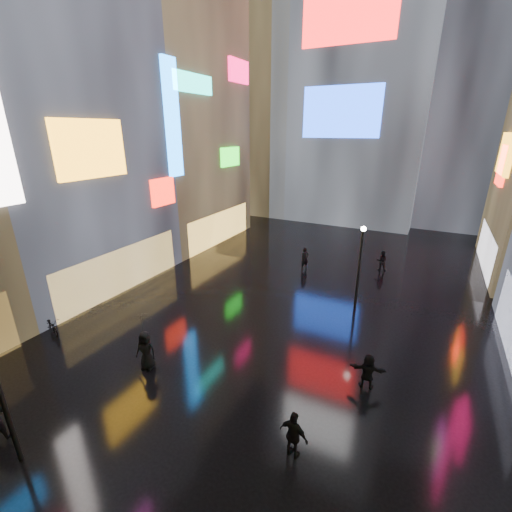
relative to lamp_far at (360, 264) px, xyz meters
The scene contains 14 objects.
ground 4.74m from the lamp_far, 157.65° to the left, with size 140.00×140.00×0.00m, color black.
building_left_mid 21.89m from the lamp_far, 166.72° to the right, with size 10.28×12.70×24.00m.
building_left_far 22.28m from the lamp_far, 159.10° to the left, with size 10.28×12.00×22.00m.
tower_main 31.82m from the lamp_far, 104.23° to the left, with size 16.00×14.20×42.00m.
tower_flank_right 31.30m from the lamp_far, 78.53° to the left, with size 12.00×12.00×34.00m, color black.
tower_flank_left 30.88m from the lamp_far, 126.68° to the left, with size 10.00×10.00×26.00m, color black.
lamp_far is the anchor object (origin of this frame).
pedestrian_3 11.40m from the lamp_far, 88.33° to the right, with size 1.05×0.44×1.79m, color black.
pedestrian_4 12.54m from the lamp_far, 126.03° to the right, with size 0.91×0.59×1.87m, color black.
pedestrian_5 7.31m from the lamp_far, 74.26° to the right, with size 1.48×0.47×1.59m, color black.
pedestrian_6 6.97m from the lamp_far, 137.05° to the left, with size 0.64×0.42×1.75m, color black.
pedestrian_7 7.34m from the lamp_far, 85.94° to the left, with size 0.77×0.60×1.59m, color black.
umbrella_2 12.39m from the lamp_far, 126.03° to the right, with size 0.95×0.97×0.87m, color black.
bicycle 17.43m from the lamp_far, 143.91° to the right, with size 0.59×1.69×0.89m, color black.
Camera 1 is at (6.53, -0.71, 10.28)m, focal length 24.00 mm.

